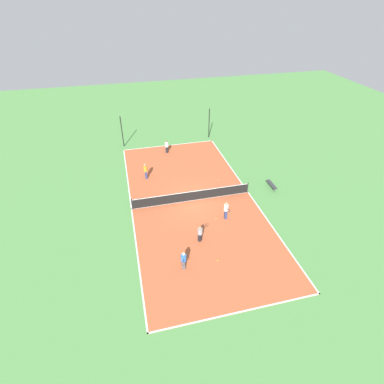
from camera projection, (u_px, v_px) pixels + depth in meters
name	position (u px, v px, depth m)	size (l,w,h in m)	color
ground_plane	(192.00, 200.00, 26.24)	(80.00, 80.00, 0.00)	#518E47
court_surface	(192.00, 200.00, 26.23)	(10.62, 22.59, 0.02)	#B75633
tennis_net	(192.00, 195.00, 25.93)	(10.42, 0.10, 1.01)	black
bench	(272.00, 185.00, 27.59)	(0.36, 1.62, 0.45)	#333338
player_near_blue	(184.00, 260.00, 19.46)	(0.55, 0.98, 1.48)	#4C4C51
player_near_white	(167.00, 146.00, 33.18)	(0.49, 0.49, 1.47)	black
player_far_white	(226.00, 209.00, 23.67)	(0.40, 0.95, 1.62)	navy
player_baseline_gray	(200.00, 233.00, 21.67)	(0.96, 0.79, 1.36)	black
player_center_orange	(146.00, 170.00, 28.65)	(0.36, 0.36, 1.63)	navy
tennis_ball_far_baseline	(218.00, 179.00, 28.95)	(0.07, 0.07, 0.07)	#CCE033
tennis_ball_right_alley	(216.00, 218.00, 24.14)	(0.07, 0.07, 0.07)	#CCE033
tennis_ball_midcourt	(218.00, 261.00, 20.45)	(0.07, 0.07, 0.07)	#CCE033
tennis_ball_left_sideline	(152.00, 202.00, 25.94)	(0.07, 0.07, 0.07)	#CCE033
fence_post_back_left	(122.00, 132.00, 34.01)	(0.12, 0.12, 3.62)	black
fence_post_back_right	(209.00, 123.00, 36.04)	(0.12, 0.12, 3.62)	black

